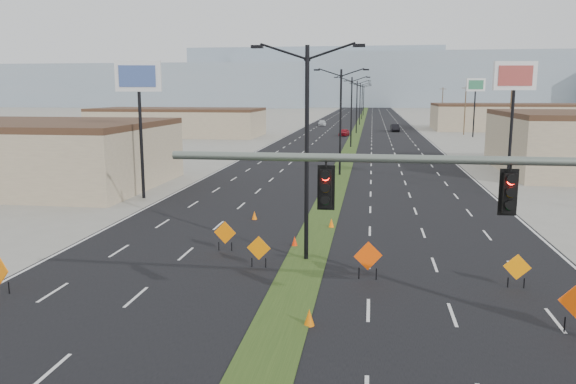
# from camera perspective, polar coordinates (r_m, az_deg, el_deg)

# --- Properties ---
(road_surface) EXTENTS (25.00, 400.00, 0.02)m
(road_surface) POSITION_cam_1_polar(r_m,az_deg,el_deg) (114.06, 7.00, 6.09)
(road_surface) COLOR black
(road_surface) RESTS_ON ground
(median_strip) EXTENTS (2.00, 400.00, 0.04)m
(median_strip) POSITION_cam_1_polar(r_m,az_deg,el_deg) (114.06, 7.00, 6.09)
(median_strip) COLOR #263F16
(median_strip) RESTS_ON ground
(building_sw_far) EXTENTS (30.00, 14.00, 4.50)m
(building_sw_far) POSITION_cam_1_polar(r_m,az_deg,el_deg) (104.90, -11.09, 6.86)
(building_sw_far) COLOR tan
(building_sw_far) RESTS_ON ground
(building_se_far) EXTENTS (44.00, 16.00, 5.00)m
(building_se_far) POSITION_cam_1_polar(r_m,az_deg,el_deg) (128.73, 24.44, 6.84)
(building_se_far) COLOR tan
(building_se_far) RESTS_ON ground
(mesa_west) EXTENTS (180.00, 50.00, 22.00)m
(mesa_west) POSITION_cam_1_polar(r_m,az_deg,el_deg) (318.45, -14.49, 10.39)
(mesa_west) COLOR #899AA9
(mesa_west) RESTS_ON ground
(mesa_center) EXTENTS (220.00, 50.00, 28.00)m
(mesa_center) POSITION_cam_1_polar(r_m,az_deg,el_deg) (315.98, 15.48, 10.89)
(mesa_center) COLOR #899AA9
(mesa_center) RESTS_ON ground
(mesa_backdrop) EXTENTS (140.00, 50.00, 32.00)m
(mesa_backdrop) POSITION_cam_1_polar(r_m,az_deg,el_deg) (335.47, 2.88, 11.52)
(mesa_backdrop) COLOR #899AA9
(mesa_backdrop) RESTS_ON ground
(streetlight_0) EXTENTS (5.15, 0.24, 10.02)m
(streetlight_0) POSITION_cam_1_polar(r_m,az_deg,el_deg) (26.04, 1.92, 4.60)
(streetlight_0) COLOR black
(streetlight_0) RESTS_ON ground
(streetlight_1) EXTENTS (5.15, 0.24, 10.02)m
(streetlight_1) POSITION_cam_1_polar(r_m,az_deg,el_deg) (53.89, 5.36, 7.43)
(streetlight_1) COLOR black
(streetlight_1) RESTS_ON ground
(streetlight_2) EXTENTS (5.15, 0.24, 10.02)m
(streetlight_2) POSITION_cam_1_polar(r_m,az_deg,el_deg) (81.84, 6.46, 8.33)
(streetlight_2) COLOR black
(streetlight_2) RESTS_ON ground
(streetlight_3) EXTENTS (5.15, 0.24, 10.02)m
(streetlight_3) POSITION_cam_1_polar(r_m,az_deg,el_deg) (109.81, 7.00, 8.77)
(streetlight_3) COLOR black
(streetlight_3) RESTS_ON ground
(streetlight_4) EXTENTS (5.15, 0.24, 10.02)m
(streetlight_4) POSITION_cam_1_polar(r_m,az_deg,el_deg) (137.80, 7.32, 9.03)
(streetlight_4) COLOR black
(streetlight_4) RESTS_ON ground
(streetlight_5) EXTENTS (5.15, 0.24, 10.02)m
(streetlight_5) POSITION_cam_1_polar(r_m,az_deg,el_deg) (165.79, 7.54, 9.20)
(streetlight_5) COLOR black
(streetlight_5) RESTS_ON ground
(streetlight_6) EXTENTS (5.15, 0.24, 10.02)m
(streetlight_6) POSITION_cam_1_polar(r_m,az_deg,el_deg) (193.79, 7.69, 9.32)
(streetlight_6) COLOR black
(streetlight_6) RESTS_ON ground
(utility_pole_1) EXTENTS (1.60, 0.20, 9.00)m
(utility_pole_1) POSITION_cam_1_polar(r_m,az_deg,el_deg) (75.76, 21.63, 6.98)
(utility_pole_1) COLOR #4C3823
(utility_pole_1) RESTS_ON ground
(utility_pole_2) EXTENTS (1.60, 0.20, 9.00)m
(utility_pole_2) POSITION_cam_1_polar(r_m,az_deg,el_deg) (110.12, 17.54, 7.99)
(utility_pole_2) COLOR #4C3823
(utility_pole_2) RESTS_ON ground
(utility_pole_3) EXTENTS (1.60, 0.20, 9.00)m
(utility_pole_3) POSITION_cam_1_polar(r_m,az_deg,el_deg) (144.79, 15.39, 8.51)
(utility_pole_3) COLOR #4C3823
(utility_pole_3) RESTS_ON ground
(car_left) EXTENTS (2.02, 3.94, 1.28)m
(car_left) POSITION_cam_1_polar(r_m,az_deg,el_deg) (102.92, 5.71, 6.04)
(car_left) COLOR maroon
(car_left) RESTS_ON ground
(car_mid) EXTENTS (1.78, 4.61, 1.50)m
(car_mid) POSITION_cam_1_polar(r_m,az_deg,el_deg) (116.09, 10.82, 6.43)
(car_mid) COLOR black
(car_mid) RESTS_ON ground
(car_far) EXTENTS (2.32, 4.57, 1.27)m
(car_far) POSITION_cam_1_polar(r_m,az_deg,el_deg) (133.85, 3.48, 7.01)
(car_far) COLOR #B9BEC4
(car_far) RESTS_ON ground
(construction_sign_1) EXTENTS (1.15, 0.14, 1.53)m
(construction_sign_1) POSITION_cam_1_polar(r_m,az_deg,el_deg) (28.43, -6.42, -4.24)
(construction_sign_1) COLOR orange
(construction_sign_1) RESTS_ON ground
(construction_sign_2) EXTENTS (1.11, 0.09, 1.48)m
(construction_sign_2) POSITION_cam_1_polar(r_m,az_deg,el_deg) (25.70, -2.99, -5.83)
(construction_sign_2) COLOR orange
(construction_sign_2) RESTS_ON ground
(construction_sign_3) EXTENTS (1.22, 0.43, 1.68)m
(construction_sign_3) POSITION_cam_1_polar(r_m,az_deg,el_deg) (24.26, 8.13, -6.58)
(construction_sign_3) COLOR #E24204
(construction_sign_3) RESTS_ON ground
(construction_sign_5) EXTENTS (1.08, 0.19, 1.44)m
(construction_sign_5) POSITION_cam_1_polar(r_m,az_deg,el_deg) (24.86, 22.25, -7.20)
(construction_sign_5) COLOR orange
(construction_sign_5) RESTS_ON ground
(cone_0) EXTENTS (0.45, 0.45, 0.61)m
(cone_0) POSITION_cam_1_polar(r_m,az_deg,el_deg) (19.72, 2.17, -12.61)
(cone_0) COLOR #E16604
(cone_0) RESTS_ON ground
(cone_1) EXTENTS (0.35, 0.35, 0.53)m
(cone_1) POSITION_cam_1_polar(r_m,az_deg,el_deg) (29.26, 0.68, -5.04)
(cone_1) COLOR #F53005
(cone_1) RESTS_ON ground
(cone_2) EXTENTS (0.41, 0.41, 0.57)m
(cone_2) POSITION_cam_1_polar(r_m,az_deg,el_deg) (33.26, 4.43, -3.18)
(cone_2) COLOR #FF6A05
(cone_2) RESTS_ON ground
(cone_3) EXTENTS (0.34, 0.34, 0.56)m
(cone_3) POSITION_cam_1_polar(r_m,az_deg,el_deg) (35.31, -3.43, -2.38)
(cone_3) COLOR orange
(cone_3) RESTS_ON ground
(pole_sign_west) EXTENTS (3.31, 1.01, 10.15)m
(pole_sign_west) POSITION_cam_1_polar(r_m,az_deg,el_deg) (43.12, -14.93, 10.34)
(pole_sign_west) COLOR black
(pole_sign_west) RESTS_ON ground
(pole_sign_east_near) EXTENTS (3.37, 0.82, 10.29)m
(pole_sign_east_near) POSITION_cam_1_polar(r_m,az_deg,el_deg) (48.41, 22.01, 10.04)
(pole_sign_east_near) COLOR black
(pole_sign_east_near) RESTS_ON ground
(pole_sign_east_far) EXTENTS (3.33, 1.12, 10.24)m
(pole_sign_east_far) POSITION_cam_1_polar(r_m,az_deg,el_deg) (104.82, 18.52, 9.90)
(pole_sign_east_far) COLOR black
(pole_sign_east_far) RESTS_ON ground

